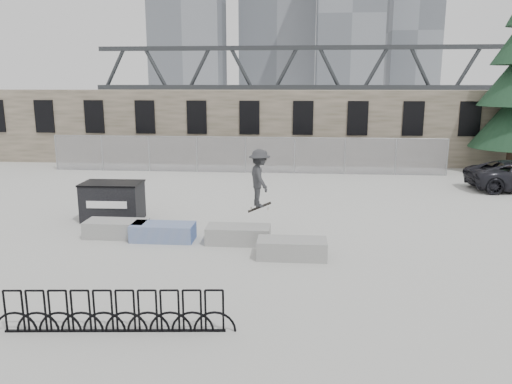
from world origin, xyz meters
TOP-DOWN VIEW (x-y plane):
  - ground at (0.00, 0.00)m, footprint 120.00×120.00m
  - stone_wall at (0.00, 16.24)m, footprint 36.00×2.58m
  - chainlink_fence at (-0.00, 12.50)m, footprint 22.06×0.06m
  - planter_far_left at (-2.95, 0.28)m, footprint 2.00×0.90m
  - planter_center_left at (-1.31, 0.05)m, footprint 2.00×0.90m
  - planter_center_right at (1.13, -0.02)m, footprint 2.00×0.90m
  - planter_offset at (2.84, -1.22)m, footprint 2.00×0.90m
  - dumpster at (-3.79, 2.28)m, footprint 2.17×1.36m
  - bike_rack at (-0.68, -5.95)m, footprint 4.92×0.50m
  - skyline_towers at (-1.01, 93.81)m, footprint 58.00×28.00m
  - truss_bridge at (10.00, 55.00)m, footprint 70.00×3.00m
  - skateboarder at (1.75, 0.62)m, footprint 1.07×1.37m

SIDE VIEW (x-z plane):
  - ground at x=0.00m, z-range 0.00..0.00m
  - planter_far_left at x=-2.95m, z-range 0.02..0.57m
  - planter_center_left at x=-1.31m, z-range 0.02..0.57m
  - planter_center_right at x=1.13m, z-range 0.02..0.57m
  - planter_offset at x=2.84m, z-range 0.02..0.57m
  - bike_rack at x=-0.68m, z-range -0.01..0.89m
  - dumpster at x=-3.79m, z-range 0.01..1.42m
  - chainlink_fence at x=0.00m, z-range 0.03..2.05m
  - skateboarder at x=1.75m, z-range 0.95..3.00m
  - stone_wall at x=0.00m, z-range 0.01..4.51m
  - truss_bridge at x=10.00m, z-range -0.77..9.03m
  - skyline_towers at x=-1.01m, z-range -3.21..44.79m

